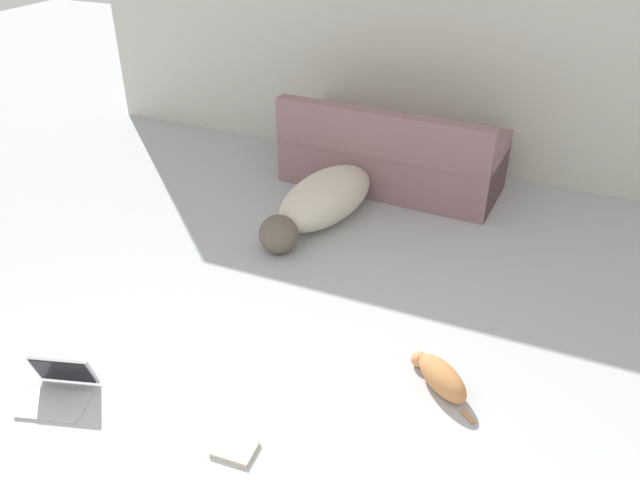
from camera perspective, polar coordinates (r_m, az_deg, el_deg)
wall_back at (r=5.74m, az=12.00°, el=19.55°), size 7.29×0.06×2.80m
couch at (r=5.58m, az=6.46°, el=7.40°), size 1.92×0.88×0.78m
dog at (r=4.95m, az=0.16°, el=3.59°), size 0.69×1.56×0.40m
cat at (r=3.53m, az=10.95°, el=-12.15°), size 0.46×0.39×0.17m
laptop_open at (r=3.71m, az=-22.68°, el=-12.09°), size 0.41×0.39×0.23m
book_cream at (r=3.25m, az=-7.79°, el=-18.39°), size 0.21×0.17×0.02m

